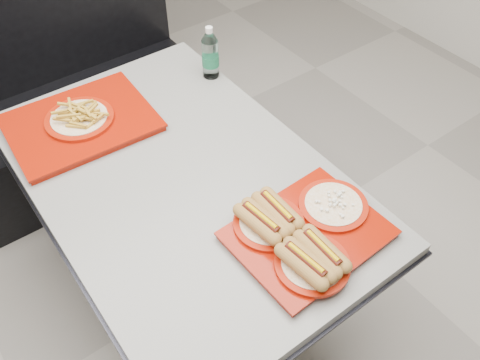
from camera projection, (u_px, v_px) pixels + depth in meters
ground at (195, 290)px, 2.28m from camera, size 6.00×6.00×0.00m
diner_table at (185, 205)px, 1.85m from camera, size 0.92×1.42×0.75m
booth_bench at (73, 97)px, 2.58m from camera, size 1.30×0.57×1.35m
tray_near at (303, 232)px, 1.51m from camera, size 0.47×0.41×0.10m
tray_far at (80, 120)px, 1.88m from camera, size 0.54×0.43×0.10m
water_bottle at (210, 55)px, 2.05m from camera, size 0.07×0.07×0.22m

